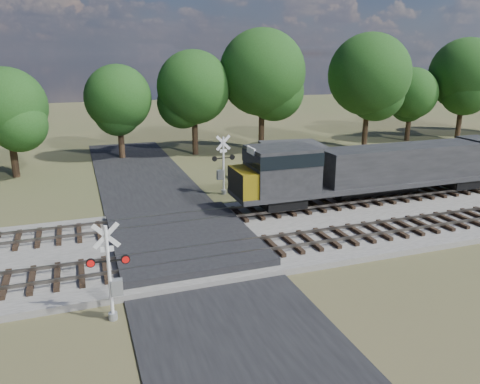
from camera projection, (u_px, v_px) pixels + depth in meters
name	position (u px, v px, depth m)	size (l,w,h in m)	color
ground	(185.00, 248.00, 23.71)	(160.00, 160.00, 0.00)	#46522B
ballast_bed	(351.00, 220.00, 27.31)	(140.00, 10.00, 0.30)	gray
road	(185.00, 248.00, 23.70)	(7.00, 60.00, 0.08)	black
crossing_panel	(183.00, 239.00, 24.07)	(7.00, 9.00, 0.62)	#262628
track_near	(257.00, 247.00, 22.78)	(140.00, 2.60, 0.33)	black
track_far	(225.00, 215.00, 27.30)	(140.00, 2.60, 0.33)	black
crossing_signal_near	(112.00, 280.00, 16.94)	(1.54, 0.34, 3.83)	silver
crossing_signal_far	(222.00, 170.00, 32.39)	(1.68, 0.37, 4.18)	silver
equipment_shed	(293.00, 164.00, 35.03)	(4.99, 4.99, 3.01)	#47291E
treeline	(242.00, 83.00, 43.81)	(82.47, 11.11, 11.90)	black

